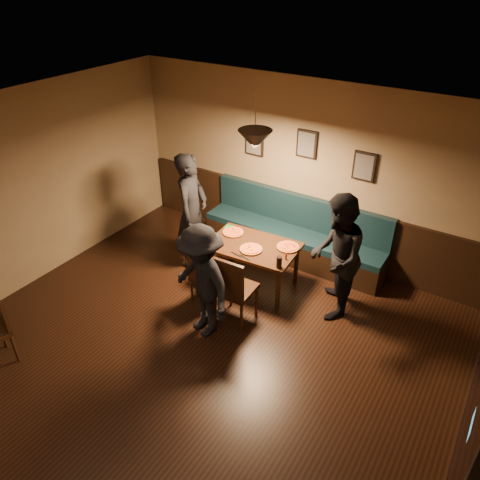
# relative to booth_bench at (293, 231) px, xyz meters

# --- Properties ---
(floor) EXTENTS (7.00, 7.00, 0.00)m
(floor) POSITION_rel_booth_bench_xyz_m (0.00, -3.20, -0.50)
(floor) COLOR black
(floor) RESTS_ON ground
(ceiling) EXTENTS (7.00, 7.00, 0.00)m
(ceiling) POSITION_rel_booth_bench_xyz_m (0.00, -3.20, 2.30)
(ceiling) COLOR silver
(ceiling) RESTS_ON ground
(wall_back) EXTENTS (6.00, 0.00, 6.00)m
(wall_back) POSITION_rel_booth_bench_xyz_m (0.00, 0.30, 0.90)
(wall_back) COLOR #8C704F
(wall_back) RESTS_ON ground
(wall_right) EXTENTS (0.00, 7.00, 7.00)m
(wall_right) POSITION_rel_booth_bench_xyz_m (3.00, -3.20, 0.90)
(wall_right) COLOR #8C704F
(wall_right) RESTS_ON ground
(wainscot) EXTENTS (5.88, 0.06, 1.00)m
(wainscot) POSITION_rel_booth_bench_xyz_m (0.00, 0.27, 0.00)
(wainscot) COLOR black
(wainscot) RESTS_ON ground
(booth_bench) EXTENTS (3.00, 0.60, 1.00)m
(booth_bench) POSITION_rel_booth_bench_xyz_m (0.00, 0.00, 0.00)
(booth_bench) COLOR #0F232D
(booth_bench) RESTS_ON ground
(picture_left) EXTENTS (0.32, 0.04, 0.42)m
(picture_left) POSITION_rel_booth_bench_xyz_m (-0.90, 0.27, 1.20)
(picture_left) COLOR black
(picture_left) RESTS_ON wall_back
(picture_center) EXTENTS (0.32, 0.04, 0.42)m
(picture_center) POSITION_rel_booth_bench_xyz_m (0.00, 0.27, 1.35)
(picture_center) COLOR black
(picture_center) RESTS_ON wall_back
(picture_right) EXTENTS (0.32, 0.04, 0.42)m
(picture_right) POSITION_rel_booth_bench_xyz_m (0.90, 0.27, 1.20)
(picture_right) COLOR black
(picture_right) RESTS_ON wall_back
(pendant_lamp) EXTENTS (0.44, 0.44, 0.25)m
(pendant_lamp) POSITION_rel_booth_bench_xyz_m (-0.16, -0.95, 1.75)
(pendant_lamp) COLOR black
(pendant_lamp) RESTS_ON ceiling
(dining_table) EXTENTS (1.33, 0.91, 0.68)m
(dining_table) POSITION_rel_booth_bench_xyz_m (-0.16, -0.95, -0.16)
(dining_table) COLOR black
(dining_table) RESTS_ON floor
(chair_near_left) EXTENTS (0.42, 0.42, 0.84)m
(chair_near_left) POSITION_rel_booth_bench_xyz_m (-0.48, -1.65, -0.08)
(chair_near_left) COLOR black
(chair_near_left) RESTS_ON floor
(chair_near_right) EXTENTS (0.49, 0.49, 1.06)m
(chair_near_right) POSITION_rel_booth_bench_xyz_m (0.06, -1.75, 0.03)
(chair_near_right) COLOR black
(chair_near_right) RESTS_ON floor
(diner_left) EXTENTS (0.59, 0.76, 1.84)m
(diner_left) POSITION_rel_booth_bench_xyz_m (-1.25, -0.96, 0.42)
(diner_left) COLOR black
(diner_left) RESTS_ON floor
(diner_right) EXTENTS (0.92, 1.03, 1.76)m
(diner_right) POSITION_rel_booth_bench_xyz_m (1.06, -0.89, 0.38)
(diner_right) COLOR black
(diner_right) RESTS_ON floor
(diner_front) EXTENTS (1.15, 0.90, 1.57)m
(diner_front) POSITION_rel_booth_bench_xyz_m (-0.18, -2.16, 0.28)
(diner_front) COLOR black
(diner_front) RESTS_ON floor
(pizza_a) EXTENTS (0.40, 0.40, 0.04)m
(pizza_a) POSITION_rel_booth_bench_xyz_m (-0.59, -0.83, 0.20)
(pizza_a) COLOR orange
(pizza_a) RESTS_ON dining_table
(pizza_b) EXTENTS (0.33, 0.33, 0.04)m
(pizza_b) POSITION_rel_booth_bench_xyz_m (-0.12, -1.09, 0.20)
(pizza_b) COLOR #C76D25
(pizza_b) RESTS_ON dining_table
(pizza_c) EXTENTS (0.43, 0.43, 0.04)m
(pizza_c) POSITION_rel_booth_bench_xyz_m (0.29, -0.75, 0.20)
(pizza_c) COLOR orange
(pizza_c) RESTS_ON dining_table
(soda_glass) EXTENTS (0.09, 0.09, 0.16)m
(soda_glass) POSITION_rel_booth_bench_xyz_m (0.41, -1.24, 0.26)
(soda_glass) COLOR black
(soda_glass) RESTS_ON dining_table
(tabasco_bottle) EXTENTS (0.03, 0.03, 0.11)m
(tabasco_bottle) POSITION_rel_booth_bench_xyz_m (0.40, -1.02, 0.24)
(tabasco_bottle) COLOR #922104
(tabasco_bottle) RESTS_ON dining_table
(napkin_a) EXTENTS (0.16, 0.16, 0.01)m
(napkin_a) POSITION_rel_booth_bench_xyz_m (-0.73, -0.72, 0.18)
(napkin_a) COLOR #1B6728
(napkin_a) RESTS_ON dining_table
(napkin_b) EXTENTS (0.20, 0.20, 0.01)m
(napkin_b) POSITION_rel_booth_bench_xyz_m (-0.72, -1.28, 0.18)
(napkin_b) COLOR #1E7030
(napkin_b) RESTS_ON dining_table
(cutlery_set) EXTENTS (0.20, 0.06, 0.00)m
(cutlery_set) POSITION_rel_booth_bench_xyz_m (-0.17, -1.30, 0.18)
(cutlery_set) COLOR silver
(cutlery_set) RESTS_ON dining_table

